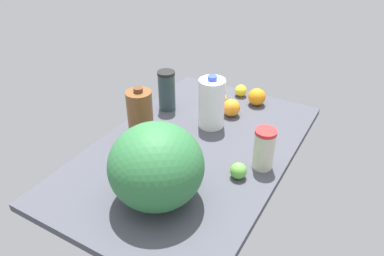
{
  "coord_description": "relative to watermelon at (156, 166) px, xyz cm",
  "views": [
    {
      "loc": [
        109.68,
        63.24,
        94.21
      ],
      "look_at": [
        0.0,
        0.0,
        13.0
      ],
      "focal_mm": 35.0,
      "sensor_mm": 36.0,
      "label": 1
    }
  ],
  "objects": [
    {
      "name": "countertop",
      "position": [
        -31.98,
        -4.88,
        -15.98
      ],
      "size": [
        120.0,
        76.0,
        3.0
      ],
      "primitive_type": "cube",
      "color": "#42444D",
      "rests_on": "ground"
    },
    {
      "name": "watermelon",
      "position": [
        0.0,
        0.0,
        0.0
      ],
      "size": [
        31.91,
        31.91,
        28.96
      ],
      "primitive_type": "ellipsoid",
      "color": "#2D6F3B",
      "rests_on": "countertop"
    },
    {
      "name": "tumbler_cup",
      "position": [
        -35.07,
        24.73,
        -6.07
      ],
      "size": [
        8.2,
        8.2,
        16.74
      ],
      "color": "beige",
      "rests_on": "countertop"
    },
    {
      "name": "chocolate_milk_jug",
      "position": [
        -26.91,
        -26.73,
        -2.91
      ],
      "size": [
        10.62,
        10.62,
        24.71
      ],
      "color": "brown",
      "rests_on": "countertop"
    },
    {
      "name": "shaker_bottle",
      "position": [
        -55.06,
        -32.16,
        -4.65
      ],
      "size": [
        8.32,
        8.32,
        19.59
      ],
      "color": "#2A3D3F",
      "rests_on": "countertop"
    },
    {
      "name": "milk_jug",
      "position": [
        -52.05,
        -6.48,
        -3.06
      ],
      "size": [
        11.68,
        11.68,
        24.4
      ],
      "color": "white",
      "rests_on": "countertop"
    },
    {
      "name": "orange_loose",
      "position": [
        -80.46,
        4.28,
        -10.18
      ],
      "size": [
        8.6,
        8.6,
        8.6
      ],
      "primitive_type": "sphere",
      "color": "orange",
      "rests_on": "countertop"
    },
    {
      "name": "orange_by_jug",
      "position": [
        -64.53,
        -2.22,
        -10.34
      ],
      "size": [
        8.28,
        8.28,
        8.28
      ],
      "primitive_type": "sphere",
      "color": "orange",
      "rests_on": "countertop"
    },
    {
      "name": "lemon_far_back",
      "position": [
        -70.35,
        -11.37,
        -10.82
      ],
      "size": [
        7.31,
        7.31,
        7.31
      ],
      "primitive_type": "sphere",
      "color": "yellow",
      "rests_on": "countertop"
    },
    {
      "name": "lemon_near_front",
      "position": [
        -85.05,
        -6.26,
        -11.41
      ],
      "size": [
        6.13,
        6.13,
        6.13
      ],
      "primitive_type": "sphere",
      "color": "yellow",
      "rests_on": "countertop"
    },
    {
      "name": "lime_beside_bowl",
      "position": [
        -24.46,
        19.32,
        -11.37
      ],
      "size": [
        6.21,
        6.21,
        6.21
      ],
      "primitive_type": "sphere",
      "color": "#63B140",
      "rests_on": "countertop"
    }
  ]
}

